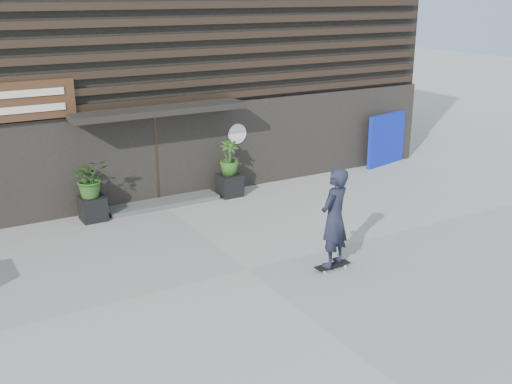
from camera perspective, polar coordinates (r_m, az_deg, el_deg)
ground at (r=12.54m, az=-0.81°, el=-7.25°), size 80.00×80.00×0.00m
entrance_step at (r=16.40m, az=-8.68°, el=-0.98°), size 3.00×0.80×0.12m
planter_pot_left at (r=15.60m, az=-14.94°, el=-1.48°), size 0.60×0.60×0.60m
bamboo_left at (r=15.36m, az=-15.17°, el=1.26°), size 0.86×0.75×0.96m
planter_pot_right at (r=16.89m, az=-2.47°, el=0.65°), size 0.60×0.60×0.60m
bamboo_right at (r=16.67m, az=-2.51°, el=3.21°), size 0.54×0.54×0.96m
blue_tarp at (r=20.25m, az=12.05°, el=4.82°), size 1.77×0.53×1.68m
building at (r=20.65m, az=-14.88°, el=13.74°), size 18.00×11.00×8.00m
skateboarder at (r=12.25m, az=7.30°, el=-2.40°), size 0.87×0.74×2.13m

